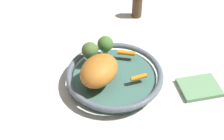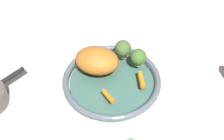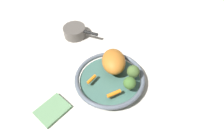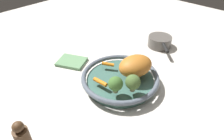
{
  "view_description": "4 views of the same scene",
  "coord_description": "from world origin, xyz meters",
  "px_view_note": "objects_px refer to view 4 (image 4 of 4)",
  "views": [
    {
      "loc": [
        0.71,
        0.16,
        0.74
      ],
      "look_at": [
        0.01,
        -0.01,
        0.06
      ],
      "focal_mm": 49.79,
      "sensor_mm": 36.0,
      "label": 1
    },
    {
      "loc": [
        0.02,
        0.6,
        0.73
      ],
      "look_at": [
        -0.0,
        0.0,
        0.09
      ],
      "focal_mm": 45.37,
      "sensor_mm": 36.0,
      "label": 2
    },
    {
      "loc": [
        -0.48,
        0.19,
        0.74
      ],
      "look_at": [
        0.02,
        -0.02,
        0.07
      ],
      "focal_mm": 30.86,
      "sensor_mm": 36.0,
      "label": 3
    },
    {
      "loc": [
        -0.49,
        -0.41,
        0.54
      ],
      "look_at": [
        -0.02,
        0.02,
        0.08
      ],
      "focal_mm": 31.93,
      "sensor_mm": 36.0,
      "label": 4
    }
  ],
  "objects_px": {
    "roast_chicken_piece": "(135,66)",
    "baby_carrot_right": "(108,64)",
    "broccoli_floret_small": "(133,82)",
    "broccoli_floret_mid": "(116,84)",
    "pepper_mill": "(23,139)",
    "serving_bowl": "(120,79)",
    "dish_towel": "(72,62)",
    "baby_carrot_back": "(100,82)",
    "saucepan": "(160,42)"
  },
  "relations": [
    {
      "from": "serving_bowl",
      "to": "dish_towel",
      "type": "relative_size",
      "value": 2.48
    },
    {
      "from": "roast_chicken_piece",
      "to": "baby_carrot_right",
      "type": "height_order",
      "value": "roast_chicken_piece"
    },
    {
      "from": "baby_carrot_back",
      "to": "broccoli_floret_small",
      "type": "relative_size",
      "value": 0.91
    },
    {
      "from": "roast_chicken_piece",
      "to": "broccoli_floret_small",
      "type": "height_order",
      "value": "roast_chicken_piece"
    },
    {
      "from": "serving_bowl",
      "to": "baby_carrot_right",
      "type": "xyz_separation_m",
      "value": [
        0.01,
        0.08,
        0.03
      ]
    },
    {
      "from": "roast_chicken_piece",
      "to": "dish_towel",
      "type": "relative_size",
      "value": 1.11
    },
    {
      "from": "broccoli_floret_mid",
      "to": "roast_chicken_piece",
      "type": "bearing_deg",
      "value": 6.17
    },
    {
      "from": "roast_chicken_piece",
      "to": "broccoli_floret_mid",
      "type": "height_order",
      "value": "roast_chicken_piece"
    },
    {
      "from": "baby_carrot_back",
      "to": "roast_chicken_piece",
      "type": "bearing_deg",
      "value": -22.73
    },
    {
      "from": "roast_chicken_piece",
      "to": "broccoli_floret_small",
      "type": "distance_m",
      "value": 0.1
    },
    {
      "from": "serving_bowl",
      "to": "pepper_mill",
      "type": "relative_size",
      "value": 2.48
    },
    {
      "from": "baby_carrot_back",
      "to": "saucepan",
      "type": "xyz_separation_m",
      "value": [
        0.48,
        0.03,
        -0.03
      ]
    },
    {
      "from": "broccoli_floret_small",
      "to": "baby_carrot_right",
      "type": "bearing_deg",
      "value": 72.9
    },
    {
      "from": "broccoli_floret_mid",
      "to": "dish_towel",
      "type": "bearing_deg",
      "value": 81.35
    },
    {
      "from": "serving_bowl",
      "to": "roast_chicken_piece",
      "type": "bearing_deg",
      "value": -39.95
    },
    {
      "from": "roast_chicken_piece",
      "to": "saucepan",
      "type": "xyz_separation_m",
      "value": [
        0.34,
        0.09,
        -0.06
      ]
    },
    {
      "from": "baby_carrot_right",
      "to": "pepper_mill",
      "type": "bearing_deg",
      "value": -169.5
    },
    {
      "from": "serving_bowl",
      "to": "broccoli_floret_small",
      "type": "relative_size",
      "value": 4.73
    },
    {
      "from": "baby_carrot_right",
      "to": "pepper_mill",
      "type": "relative_size",
      "value": 0.41
    },
    {
      "from": "roast_chicken_piece",
      "to": "broccoli_floret_mid",
      "type": "bearing_deg",
      "value": -173.83
    },
    {
      "from": "baby_carrot_back",
      "to": "dish_towel",
      "type": "bearing_deg",
      "value": 77.86
    },
    {
      "from": "baby_carrot_right",
      "to": "pepper_mill",
      "type": "height_order",
      "value": "pepper_mill"
    },
    {
      "from": "roast_chicken_piece",
      "to": "dish_towel",
      "type": "xyz_separation_m",
      "value": [
        -0.08,
        0.31,
        -0.08
      ]
    },
    {
      "from": "serving_bowl",
      "to": "saucepan",
      "type": "xyz_separation_m",
      "value": [
        0.39,
        0.05,
        0.0
      ]
    },
    {
      "from": "serving_bowl",
      "to": "baby_carrot_right",
      "type": "bearing_deg",
      "value": 80.64
    },
    {
      "from": "broccoli_floret_small",
      "to": "dish_towel",
      "type": "xyz_separation_m",
      "value": [
        0.0,
        0.37,
        -0.08
      ]
    },
    {
      "from": "serving_bowl",
      "to": "pepper_mill",
      "type": "distance_m",
      "value": 0.42
    },
    {
      "from": "baby_carrot_right",
      "to": "broccoli_floret_mid",
      "type": "height_order",
      "value": "broccoli_floret_mid"
    },
    {
      "from": "dish_towel",
      "to": "baby_carrot_back",
      "type": "bearing_deg",
      "value": -102.14
    },
    {
      "from": "baby_carrot_back",
      "to": "saucepan",
      "type": "relative_size",
      "value": 0.36
    },
    {
      "from": "broccoli_floret_small",
      "to": "dish_towel",
      "type": "distance_m",
      "value": 0.38
    },
    {
      "from": "roast_chicken_piece",
      "to": "pepper_mill",
      "type": "relative_size",
      "value": 1.11
    },
    {
      "from": "broccoli_floret_small",
      "to": "dish_towel",
      "type": "bearing_deg",
      "value": 89.62
    },
    {
      "from": "roast_chicken_piece",
      "to": "baby_carrot_back",
      "type": "xyz_separation_m",
      "value": [
        -0.14,
        0.06,
        -0.03
      ]
    },
    {
      "from": "roast_chicken_piece",
      "to": "pepper_mill",
      "type": "height_order",
      "value": "roast_chicken_piece"
    },
    {
      "from": "saucepan",
      "to": "pepper_mill",
      "type": "bearing_deg",
      "value": -176.33
    },
    {
      "from": "broccoli_floret_mid",
      "to": "broccoli_floret_small",
      "type": "bearing_deg",
      "value": -40.27
    },
    {
      "from": "baby_carrot_back",
      "to": "broccoli_floret_mid",
      "type": "height_order",
      "value": "broccoli_floret_mid"
    },
    {
      "from": "baby_carrot_back",
      "to": "broccoli_floret_mid",
      "type": "distance_m",
      "value": 0.08
    },
    {
      "from": "pepper_mill",
      "to": "saucepan",
      "type": "bearing_deg",
      "value": 3.67
    },
    {
      "from": "broccoli_floret_small",
      "to": "broccoli_floret_mid",
      "type": "relative_size",
      "value": 1.04
    },
    {
      "from": "saucepan",
      "to": "broccoli_floret_small",
      "type": "bearing_deg",
      "value": -161.14
    },
    {
      "from": "baby_carrot_back",
      "to": "pepper_mill",
      "type": "xyz_separation_m",
      "value": [
        -0.32,
        -0.02,
        -0.0
      ]
    },
    {
      "from": "saucepan",
      "to": "dish_towel",
      "type": "distance_m",
      "value": 0.48
    },
    {
      "from": "baby_carrot_back",
      "to": "broccoli_floret_mid",
      "type": "xyz_separation_m",
      "value": [
        0.01,
        -0.07,
        0.03
      ]
    },
    {
      "from": "baby_carrot_back",
      "to": "baby_carrot_right",
      "type": "height_order",
      "value": "same"
    },
    {
      "from": "roast_chicken_piece",
      "to": "baby_carrot_right",
      "type": "relative_size",
      "value": 2.73
    },
    {
      "from": "pepper_mill",
      "to": "dish_towel",
      "type": "height_order",
      "value": "pepper_mill"
    },
    {
      "from": "baby_carrot_right",
      "to": "broccoli_floret_small",
      "type": "distance_m",
      "value": 0.19
    },
    {
      "from": "roast_chicken_piece",
      "to": "baby_carrot_right",
      "type": "bearing_deg",
      "value": 105.23
    }
  ]
}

